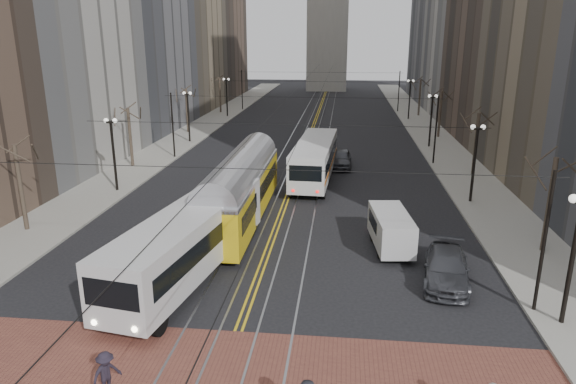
% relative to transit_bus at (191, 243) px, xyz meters
% --- Properties ---
extents(ground, '(260.00, 260.00, 0.00)m').
position_rel_transit_bus_xyz_m(ground, '(3.50, -4.22, -1.72)').
color(ground, black).
rests_on(ground, ground).
extents(sidewalk_left, '(5.00, 140.00, 0.15)m').
position_rel_transit_bus_xyz_m(sidewalk_left, '(-11.50, 40.78, -1.64)').
color(sidewalk_left, gray).
rests_on(sidewalk_left, ground).
extents(sidewalk_right, '(5.00, 140.00, 0.15)m').
position_rel_transit_bus_xyz_m(sidewalk_right, '(18.50, 40.78, -1.64)').
color(sidewalk_right, gray).
rests_on(sidewalk_right, ground).
extents(crosswalk_band, '(25.00, 6.00, 0.01)m').
position_rel_transit_bus_xyz_m(crosswalk_band, '(3.50, -8.22, -1.71)').
color(crosswalk_band, brown).
rests_on(crosswalk_band, ground).
extents(streetcar_rails, '(4.80, 130.00, 0.02)m').
position_rel_transit_bus_xyz_m(streetcar_rails, '(3.50, 40.78, -1.71)').
color(streetcar_rails, gray).
rests_on(streetcar_rails, ground).
extents(centre_lines, '(0.42, 130.00, 0.01)m').
position_rel_transit_bus_xyz_m(centre_lines, '(3.50, 40.78, -1.71)').
color(centre_lines, gold).
rests_on(centre_lines, ground).
extents(lamp_posts, '(27.60, 57.20, 5.60)m').
position_rel_transit_bus_xyz_m(lamp_posts, '(3.50, 24.53, 1.08)').
color(lamp_posts, black).
rests_on(lamp_posts, ground).
extents(street_trees, '(31.68, 53.28, 5.60)m').
position_rel_transit_bus_xyz_m(street_trees, '(3.50, 31.03, 1.08)').
color(street_trees, '#382D23').
rests_on(street_trees, ground).
extents(trolley_wires, '(25.96, 120.00, 6.60)m').
position_rel_transit_bus_xyz_m(trolley_wires, '(3.50, 30.61, 2.06)').
color(trolley_wires, black).
rests_on(trolley_wires, ground).
extents(transit_bus, '(5.12, 14.03, 3.44)m').
position_rel_transit_bus_xyz_m(transit_bus, '(0.00, 0.00, 0.00)').
color(transit_bus, silver).
rests_on(transit_bus, ground).
extents(streetcar, '(2.87, 15.25, 3.59)m').
position_rel_transit_bus_xyz_m(streetcar, '(1.00, 8.16, 0.08)').
color(streetcar, gold).
rests_on(streetcar, ground).
extents(rear_bus, '(3.48, 13.14, 3.39)m').
position_rel_transit_bus_xyz_m(rear_bus, '(5.30, 18.97, -0.02)').
color(rear_bus, silver).
rests_on(rear_bus, ground).
extents(cargo_van, '(2.44, 5.14, 2.20)m').
position_rel_transit_bus_xyz_m(cargo_van, '(10.54, 4.34, -0.62)').
color(cargo_van, '#BBBBBB').
rests_on(cargo_van, ground).
extents(sedan_grey, '(2.03, 4.96, 1.68)m').
position_rel_transit_bus_xyz_m(sedan_grey, '(7.50, 23.72, -0.88)').
color(sedan_grey, '#47494F').
rests_on(sedan_grey, ground).
extents(sedan_parked, '(2.99, 5.63, 1.55)m').
position_rel_transit_bus_xyz_m(sedan_parked, '(13.00, 0.42, -0.94)').
color(sedan_parked, '#393B40').
rests_on(sedan_parked, ground).
extents(pedestrian_d, '(1.12, 1.24, 1.67)m').
position_rel_transit_bus_xyz_m(pedestrian_d, '(-0.16, -9.61, -0.87)').
color(pedestrian_d, black).
rests_on(pedestrian_d, crosswalk_band).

